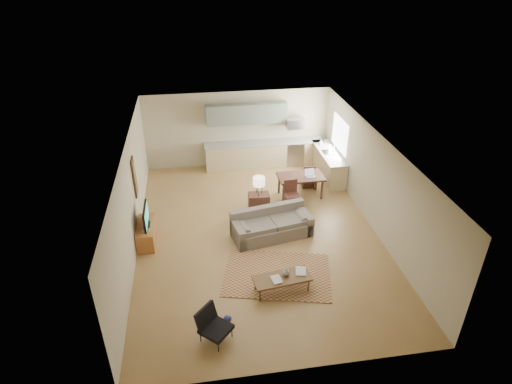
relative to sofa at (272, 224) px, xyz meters
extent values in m
plane|color=olive|center=(-0.36, 0.19, -0.39)|extent=(9.00, 9.00, 0.00)
plane|color=white|center=(-0.36, 0.19, 2.31)|extent=(9.00, 9.00, 0.00)
plane|color=#B5AC8D|center=(-0.36, 4.69, 0.96)|extent=(6.50, 0.00, 6.50)
plane|color=#B5AC8D|center=(-0.36, -4.31, 0.96)|extent=(6.50, 0.00, 6.50)
plane|color=#B5AC8D|center=(-3.61, 0.19, 0.96)|extent=(0.00, 9.00, 9.00)
plane|color=#B5AC8D|center=(2.89, 0.19, 0.96)|extent=(0.00, 9.00, 9.00)
cube|color=#A5A8AD|center=(1.64, 4.37, 0.06)|extent=(0.62, 0.62, 0.90)
cube|color=#A5A8AD|center=(1.64, 4.39, 1.16)|extent=(0.62, 0.40, 0.35)
cube|color=slate|center=(-0.06, 4.52, 1.56)|extent=(2.80, 0.34, 0.70)
cube|color=white|center=(2.87, 3.19, 1.16)|extent=(0.02, 1.40, 1.05)
cube|color=brown|center=(-0.17, -1.61, -0.38)|extent=(2.89, 2.31, 0.02)
imported|color=maroon|center=(-0.43, -2.25, 0.02)|extent=(0.33, 0.37, 0.03)
imported|color=navy|center=(0.18, -2.02, 0.02)|extent=(0.36, 0.42, 0.02)
imported|color=black|center=(-0.08, -2.10, 0.10)|extent=(0.21, 0.21, 0.18)
imported|color=beige|center=(2.47, 3.86, 0.63)|extent=(0.11, 0.11, 0.19)
camera|label=1|loc=(-1.91, -9.46, 6.52)|focal=30.00mm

